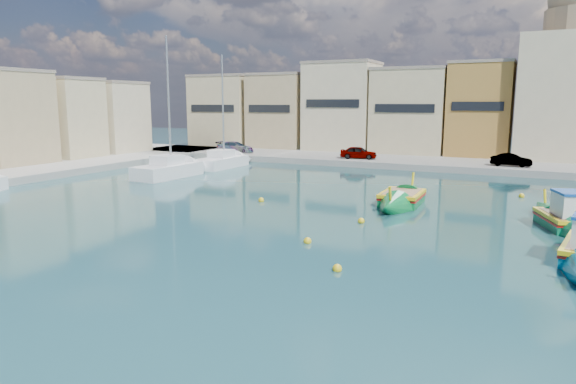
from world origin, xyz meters
The scene contains 10 objects.
ground centered at (0.00, 0.00, 0.00)m, with size 160.00×160.00×0.00m, color #143D3D.
north_quay centered at (0.00, 32.00, 0.30)m, with size 80.00×8.00×0.60m, color gray.
north_townhouses centered at (6.68, 39.36, 5.00)m, with size 83.20×7.87×10.19m.
church_block centered at (10.00, 40.00, 8.41)m, with size 10.00×10.00×19.10m.
parked_cars centered at (-12.10, 30.50, 1.20)m, with size 32.51×2.32×1.23m.
luzzu_blue_cabin centered at (8.83, 9.83, 0.36)m, with size 4.70×8.59×2.97m.
luzzu_green centered at (-0.03, 12.33, 0.29)m, with size 2.38×8.70×2.73m.
yacht_north centered at (-19.80, 24.22, 0.45)m, with size 2.59×8.59×11.41m.
yacht_midnorth centered at (-20.23, 16.92, 0.49)m, with size 3.16×8.89×12.40m.
mooring_buoys centered at (1.74, 5.64, 0.08)m, with size 22.40×19.83×0.36m.
Camera 1 is at (7.26, -18.65, 6.25)m, focal length 32.00 mm.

